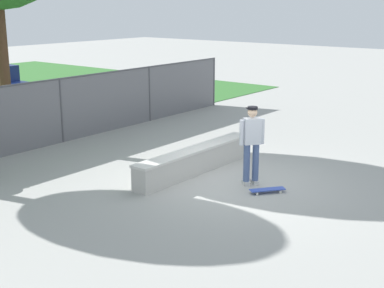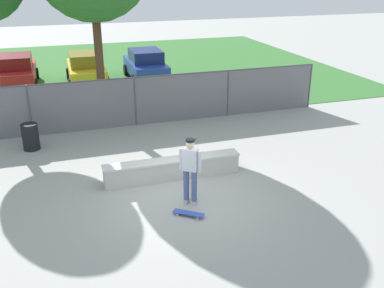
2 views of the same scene
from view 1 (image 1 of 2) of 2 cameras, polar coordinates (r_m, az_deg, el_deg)
ground_plane at (r=12.70m, az=4.25°, el=-4.08°), size 80.00×80.00×0.00m
concrete_ledge at (r=13.31m, az=0.35°, el=-1.73°), size 4.08×0.53×0.62m
skateboarder at (r=12.28m, az=6.34°, el=0.25°), size 0.50×0.43×1.84m
skateboard at (r=12.08m, az=7.99°, el=-4.81°), size 0.76×0.65×0.09m
chainlink_fence at (r=16.53m, az=-13.69°, el=3.74°), size 15.65×0.07×1.95m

